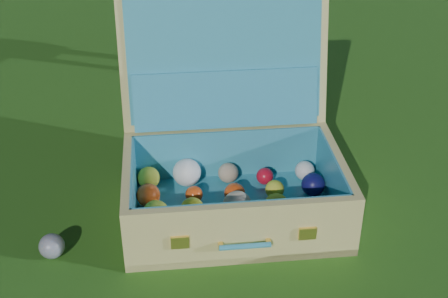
{
  "coord_description": "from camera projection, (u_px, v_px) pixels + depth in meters",
  "views": [
    {
      "loc": [
        -0.55,
        -1.52,
        1.21
      ],
      "look_at": [
        0.05,
        0.03,
        0.2
      ],
      "focal_mm": 50.0,
      "sensor_mm": 36.0,
      "label": 1
    }
  ],
  "objects": [
    {
      "name": "ground",
      "position": [
        214.0,
        210.0,
        2.01
      ],
      "size": [
        60.0,
        60.0,
        0.0
      ],
      "primitive_type": "plane",
      "color": "#215114",
      "rests_on": "ground"
    },
    {
      "name": "stray_ball",
      "position": [
        52.0,
        246.0,
        1.8
      ],
      "size": [
        0.07,
        0.07,
        0.07
      ],
      "primitive_type": "sphere",
      "color": "#3A6496",
      "rests_on": "ground"
    },
    {
      "name": "suitcase",
      "position": [
        231.0,
        153.0,
        1.97
      ],
      "size": [
        0.8,
        0.74,
        0.64
      ],
      "rotation": [
        0.0,
        0.0,
        -0.26
      ],
      "color": "#D3C372",
      "rests_on": "ground"
    }
  ]
}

